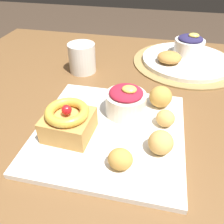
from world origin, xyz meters
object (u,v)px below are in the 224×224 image
cake_slice (68,121)px  back_plate (186,60)px  front_plate (110,131)px  berry_ramekin (126,101)px  coffee_mug (82,58)px  back_pastry (169,57)px  fritter_front (161,142)px  back_ramekin (189,45)px  fritter_extra (161,97)px  fritter_middle (120,159)px  fritter_back (165,118)px

cake_slice → back_plate: (0.24, 0.40, -0.03)m
front_plate → berry_ramekin: (0.02, 0.06, 0.04)m
coffee_mug → back_pastry: bearing=17.6°
fritter_front → cake_slice: bearing=177.5°
front_plate → back_plate: size_ratio=1.07×
cake_slice → back_pastry: (0.19, 0.36, -0.01)m
cake_slice → back_ramekin: back_ramekin is taller
front_plate → back_pastry: size_ratio=4.10×
fritter_front → back_pastry: fritter_front is taller
berry_ramekin → back_ramekin: bearing=66.9°
cake_slice → fritter_front: cake_slice is taller
fritter_extra → coffee_mug: (-0.24, 0.15, 0.01)m
cake_slice → back_plate: bearing=59.2°
cake_slice → back_plate: cake_slice is taller
berry_ramekin → back_plate: size_ratio=0.32×
fritter_front → fritter_middle: (-0.06, -0.05, -0.00)m
fritter_front → coffee_mug: coffee_mug is taller
cake_slice → berry_ramekin: size_ratio=1.07×
fritter_front → fritter_back: size_ratio=1.22×
cake_slice → berry_ramekin: berry_ramekin is taller
front_plate → fritter_extra: (0.09, 0.10, 0.03)m
front_plate → fritter_back: size_ratio=7.63×
cake_slice → fritter_extra: bearing=38.7°
fritter_back → back_plate: bearing=80.3°
cake_slice → berry_ramekin: 0.13m
fritter_extra → back_plate: size_ratio=0.19×
cake_slice → coffee_mug: (-0.07, 0.28, -0.00)m
fritter_back → fritter_front: bearing=-94.8°
fritter_back → coffee_mug: size_ratio=0.46×
fritter_middle → back_ramekin: (0.13, 0.50, 0.02)m
front_plate → fritter_front: (0.10, -0.04, 0.03)m
front_plate → berry_ramekin: size_ratio=3.36×
coffee_mug → berry_ramekin: bearing=-49.8°
fritter_extra → back_ramekin: (0.08, 0.30, 0.01)m
cake_slice → fritter_middle: size_ratio=2.20×
fritter_front → back_plate: fritter_front is taller
fritter_extra → coffee_mug: 0.28m
cake_slice → fritter_extra: (0.17, 0.14, -0.01)m
berry_ramekin → fritter_front: bearing=-51.0°
front_plate → berry_ramekin: berry_ramekin is taller
back_plate → cake_slice: bearing=-120.8°
front_plate → berry_ramekin: bearing=69.8°
front_plate → cake_slice: 0.09m
fritter_back → fritter_extra: size_ratio=0.76×
fritter_back → front_plate: bearing=-161.4°
back_pastry → coffee_mug: size_ratio=0.87×
cake_slice → back_ramekin: 0.50m
back_plate → back_ramekin: back_ramekin is taller
fritter_middle → fritter_back: (0.07, 0.13, -0.00)m
front_plate → coffee_mug: 0.29m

